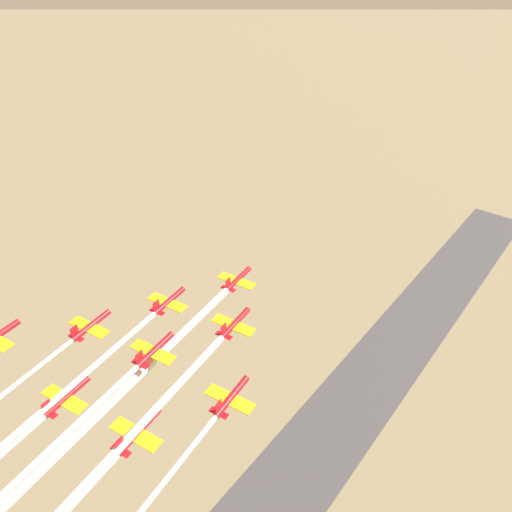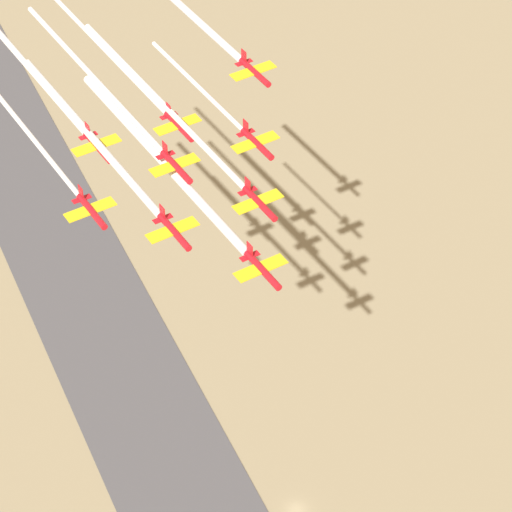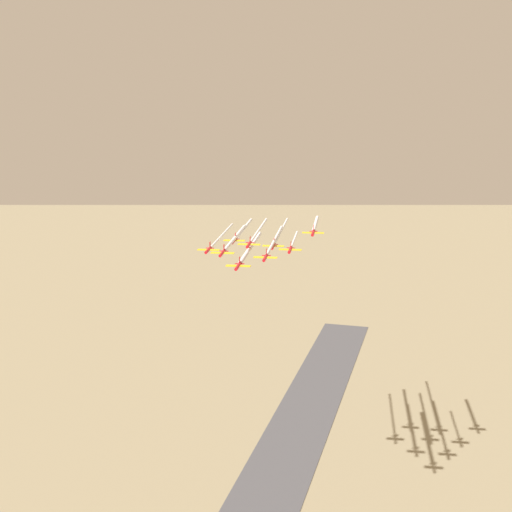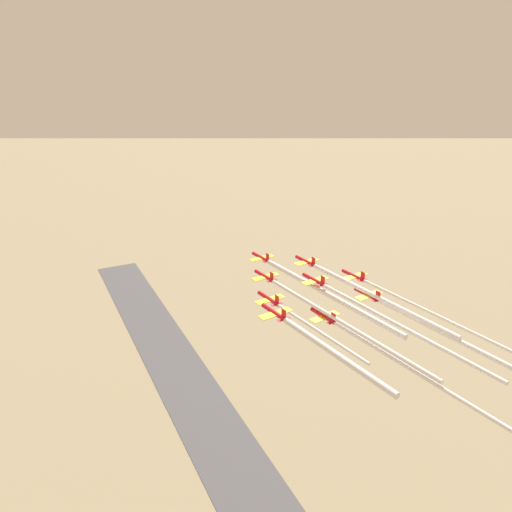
{
  "view_description": "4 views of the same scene",
  "coord_description": "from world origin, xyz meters",
  "px_view_note": "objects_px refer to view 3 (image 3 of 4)",
  "views": [
    {
      "loc": [
        50.31,
        -56.49,
        155.3
      ],
      "look_at": [
        31.96,
        17.34,
        103.32
      ],
      "focal_mm": 35.0,
      "sensor_mm": 36.0,
      "label": 1
    },
    {
      "loc": [
        118.23,
        92.94,
        209.92
      ],
      "look_at": [
        30.17,
        15.35,
        102.17
      ],
      "focal_mm": 85.0,
      "sensor_mm": 36.0,
      "label": 2
    },
    {
      "loc": [
        57.02,
        223.28,
        149.02
      ],
      "look_at": [
        24.06,
        19.59,
        102.69
      ],
      "focal_mm": 50.0,
      "sensor_mm": 36.0,
      "label": 3
    },
    {
      "loc": [
        -74.91,
        -68.44,
        152.71
      ],
      "look_at": [
        30.18,
        18.31,
        98.06
      ],
      "focal_mm": 35.0,
      "sensor_mm": 36.0,
      "label": 4
    }
  ],
  "objects_px": {
    "jet_4": "(249,244)",
    "jet_5": "(208,250)",
    "jet_0": "(238,266)",
    "jet_6": "(313,233)",
    "jet_7": "(273,246)",
    "jet_8": "(234,240)",
    "jet_1": "(265,257)",
    "jet_2": "(222,253)",
    "jet_3": "(290,250)"
  },
  "relations": [
    {
      "from": "jet_2",
      "to": "jet_8",
      "type": "height_order",
      "value": "jet_2"
    },
    {
      "from": "jet_1",
      "to": "jet_2",
      "type": "height_order",
      "value": "jet_2"
    },
    {
      "from": "jet_2",
      "to": "jet_8",
      "type": "relative_size",
      "value": 1.0
    },
    {
      "from": "jet_4",
      "to": "jet_7",
      "type": "relative_size",
      "value": 1.0
    },
    {
      "from": "jet_5",
      "to": "jet_7",
      "type": "distance_m",
      "value": 23.91
    },
    {
      "from": "jet_1",
      "to": "jet_6",
      "type": "distance_m",
      "value": 27.61
    },
    {
      "from": "jet_1",
      "to": "jet_5",
      "type": "distance_m",
      "value": 23.91
    },
    {
      "from": "jet_5",
      "to": "jet_8",
      "type": "bearing_deg",
      "value": -120.47
    },
    {
      "from": "jet_0",
      "to": "jet_3",
      "type": "height_order",
      "value": "jet_3"
    },
    {
      "from": "jet_3",
      "to": "jet_8",
      "type": "height_order",
      "value": "jet_8"
    },
    {
      "from": "jet_4",
      "to": "jet_5",
      "type": "bearing_deg",
      "value": 0.0
    },
    {
      "from": "jet_0",
      "to": "jet_6",
      "type": "xyz_separation_m",
      "value": [
        -30.05,
        -27.91,
        4.07
      ]
    },
    {
      "from": "jet_6",
      "to": "jet_7",
      "type": "bearing_deg",
      "value": 0.0
    },
    {
      "from": "jet_1",
      "to": "jet_4",
      "type": "relative_size",
      "value": 1.0
    },
    {
      "from": "jet_7",
      "to": "jet_8",
      "type": "distance_m",
      "value": 13.95
    },
    {
      "from": "jet_3",
      "to": "jet_5",
      "type": "bearing_deg",
      "value": 0.0
    },
    {
      "from": "jet_4",
      "to": "jet_0",
      "type": "bearing_deg",
      "value": 90.0
    },
    {
      "from": "jet_0",
      "to": "jet_5",
      "type": "bearing_deg",
      "value": -59.53
    },
    {
      "from": "jet_2",
      "to": "jet_8",
      "type": "bearing_deg",
      "value": -90.0
    },
    {
      "from": "jet_3",
      "to": "jet_4",
      "type": "height_order",
      "value": "jet_4"
    },
    {
      "from": "jet_4",
      "to": "jet_7",
      "type": "bearing_deg",
      "value": -120.47
    },
    {
      "from": "jet_0",
      "to": "jet_8",
      "type": "xyz_separation_m",
      "value": [
        -3.48,
        -35.85,
        0.62
      ]
    },
    {
      "from": "jet_3",
      "to": "jet_4",
      "type": "bearing_deg",
      "value": 0.0
    },
    {
      "from": "jet_3",
      "to": "jet_8",
      "type": "xyz_separation_m",
      "value": [
        16.55,
        -17.25,
        0.2
      ]
    },
    {
      "from": "jet_0",
      "to": "jet_3",
      "type": "bearing_deg",
      "value": -120.47
    },
    {
      "from": "jet_1",
      "to": "jet_6",
      "type": "height_order",
      "value": "jet_6"
    },
    {
      "from": "jet_3",
      "to": "jet_6",
      "type": "height_order",
      "value": "jet_6"
    },
    {
      "from": "jet_6",
      "to": "jet_8",
      "type": "distance_m",
      "value": 27.94
    },
    {
      "from": "jet_2",
      "to": "jet_3",
      "type": "xyz_separation_m",
      "value": [
        -23.3,
        -5.33,
        -0.85
      ]
    },
    {
      "from": "jet_0",
      "to": "jet_6",
      "type": "bearing_deg",
      "value": -120.47
    },
    {
      "from": "jet_0",
      "to": "jet_1",
      "type": "height_order",
      "value": "jet_1"
    },
    {
      "from": "jet_4",
      "to": "jet_7",
      "type": "distance_m",
      "value": 13.95
    },
    {
      "from": "jet_1",
      "to": "jet_4",
      "type": "xyz_separation_m",
      "value": [
        3.27,
        -13.27,
        1.64
      ]
    },
    {
      "from": "jet_3",
      "to": "jet_4",
      "type": "xyz_separation_m",
      "value": [
        13.28,
        -3.97,
        1.41
      ]
    },
    {
      "from": "jet_2",
      "to": "jet_1",
      "type": "bearing_deg",
      "value": -180.0
    },
    {
      "from": "jet_4",
      "to": "jet_6",
      "type": "height_order",
      "value": "jet_6"
    },
    {
      "from": "jet_3",
      "to": "jet_8",
      "type": "distance_m",
      "value": 23.9
    },
    {
      "from": "jet_3",
      "to": "jet_7",
      "type": "xyz_separation_m",
      "value": [
        3.27,
        -13.27,
        -1.39
      ]
    },
    {
      "from": "jet_2",
      "to": "jet_5",
      "type": "bearing_deg",
      "value": -59.53
    },
    {
      "from": "jet_5",
      "to": "jet_6",
      "type": "distance_m",
      "value": 36.88
    },
    {
      "from": "jet_7",
      "to": "jet_8",
      "type": "height_order",
      "value": "jet_8"
    },
    {
      "from": "jet_3",
      "to": "jet_6",
      "type": "bearing_deg",
      "value": -120.47
    },
    {
      "from": "jet_2",
      "to": "jet_6",
      "type": "xyz_separation_m",
      "value": [
        -33.31,
        -14.64,
        2.79
      ]
    },
    {
      "from": "jet_0",
      "to": "jet_5",
      "type": "relative_size",
      "value": 1.0
    },
    {
      "from": "jet_2",
      "to": "jet_7",
      "type": "xyz_separation_m",
      "value": [
        -20.03,
        -18.61,
        -2.24
      ]
    },
    {
      "from": "jet_2",
      "to": "jet_6",
      "type": "relative_size",
      "value": 1.0
    },
    {
      "from": "jet_0",
      "to": "jet_3",
      "type": "distance_m",
      "value": 27.34
    },
    {
      "from": "jet_1",
      "to": "jet_8",
      "type": "height_order",
      "value": "jet_8"
    },
    {
      "from": "jet_4",
      "to": "jet_5",
      "type": "distance_m",
      "value": 14.05
    },
    {
      "from": "jet_7",
      "to": "jet_8",
      "type": "relative_size",
      "value": 1.0
    }
  ]
}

